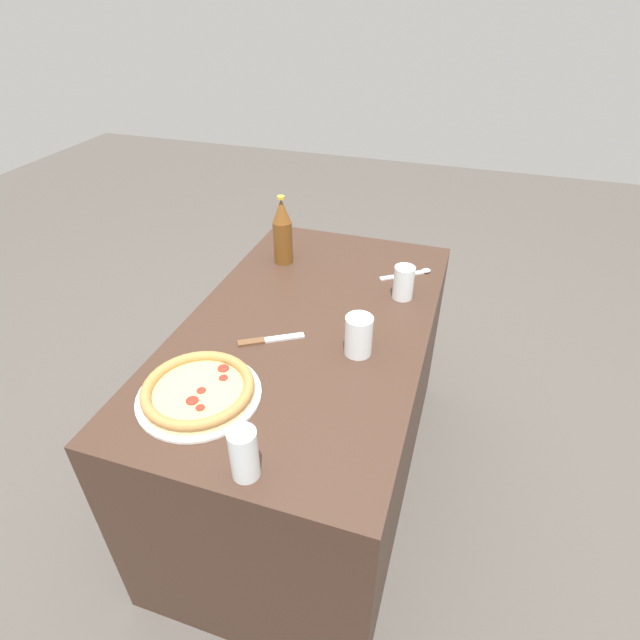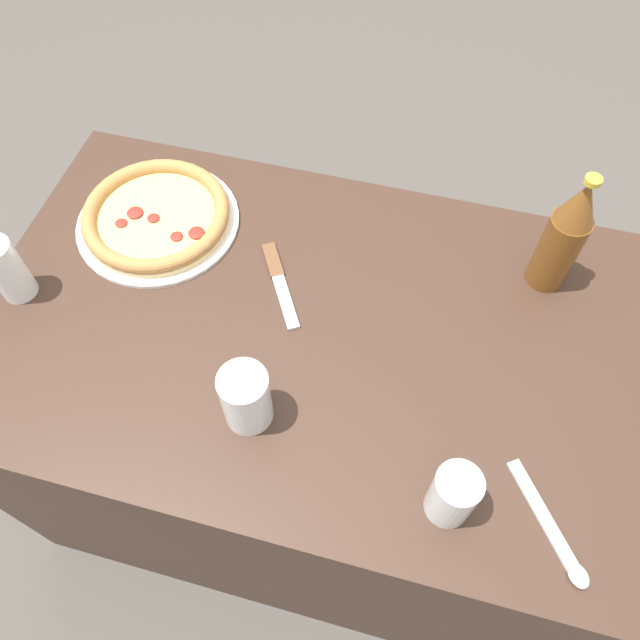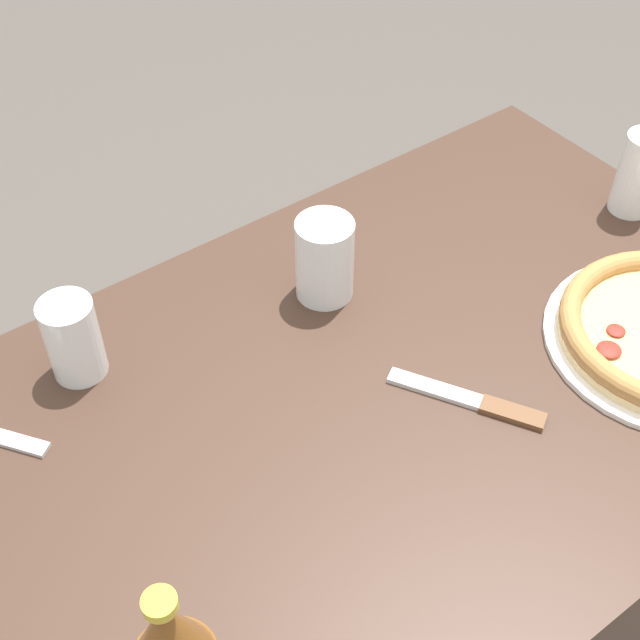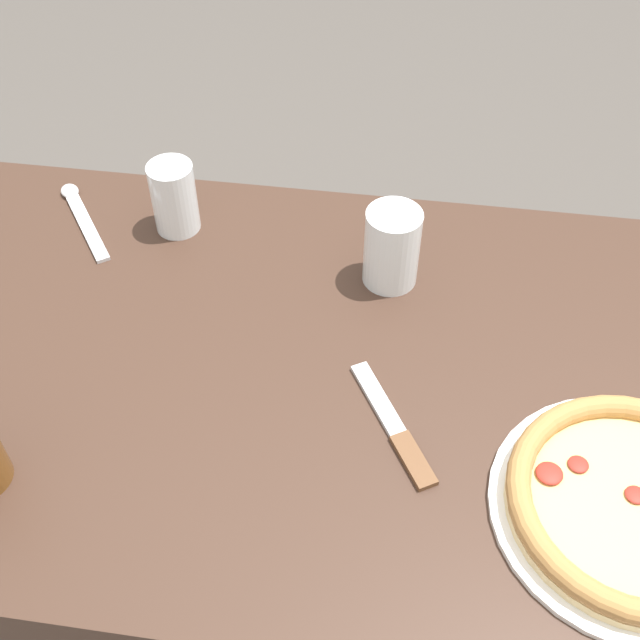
% 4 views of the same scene
% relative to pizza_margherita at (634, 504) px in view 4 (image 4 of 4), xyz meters
% --- Properties ---
extents(ground_plane, '(8.00, 8.00, 0.00)m').
position_rel_pizza_margherita_xyz_m(ground_plane, '(-0.40, 0.16, -0.75)').
color(ground_plane, '#4C4742').
extents(table, '(1.28, 0.74, 0.73)m').
position_rel_pizza_margherita_xyz_m(table, '(-0.40, 0.16, -0.39)').
color(table, '#3D281E').
rests_on(table, ground_plane).
extents(pizza_margherita, '(0.32, 0.32, 0.04)m').
position_rel_pizza_margherita_xyz_m(pizza_margherita, '(0.00, 0.00, 0.00)').
color(pizza_margherita, white).
rests_on(pizza_margherita, table).
extents(glass_iced_tea, '(0.08, 0.08, 0.12)m').
position_rel_pizza_margherita_xyz_m(glass_iced_tea, '(-0.30, 0.34, 0.03)').
color(glass_iced_tea, white).
rests_on(glass_iced_tea, table).
extents(glass_lemonade, '(0.07, 0.07, 0.11)m').
position_rel_pizza_margherita_xyz_m(glass_lemonade, '(-0.63, 0.41, 0.03)').
color(glass_lemonade, white).
rests_on(glass_lemonade, table).
extents(knife, '(0.12, 0.18, 0.01)m').
position_rel_pizza_margherita_xyz_m(knife, '(-0.27, 0.08, -0.02)').
color(knife, brown).
rests_on(knife, table).
extents(spoon, '(0.13, 0.17, 0.01)m').
position_rel_pizza_margherita_xyz_m(spoon, '(-0.79, 0.41, -0.02)').
color(spoon, silver).
rests_on(spoon, table).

